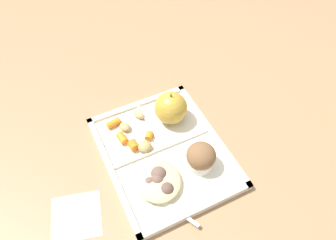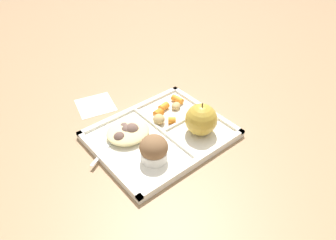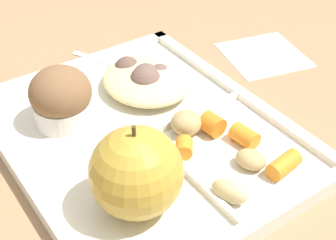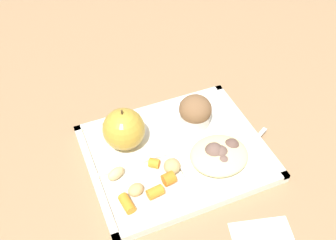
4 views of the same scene
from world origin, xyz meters
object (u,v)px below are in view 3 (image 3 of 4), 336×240
object	(u,v)px
green_apple	(136,173)
bran_muffin	(61,98)
lunch_tray	(145,137)
plastic_fork	(127,68)

from	to	relation	value
green_apple	bran_muffin	bearing A→B (deg)	-0.00
bran_muffin	lunch_tray	bearing A→B (deg)	-138.93
plastic_fork	green_apple	bearing A→B (deg)	151.47
bran_muffin	plastic_fork	xyz separation A→B (m)	(0.06, -0.12, -0.03)
green_apple	bran_muffin	distance (m)	0.16
bran_muffin	plastic_fork	world-z (taller)	bran_muffin
green_apple	plastic_fork	bearing A→B (deg)	-28.53
green_apple	plastic_fork	world-z (taller)	green_apple
bran_muffin	plastic_fork	distance (m)	0.13
lunch_tray	green_apple	world-z (taller)	green_apple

